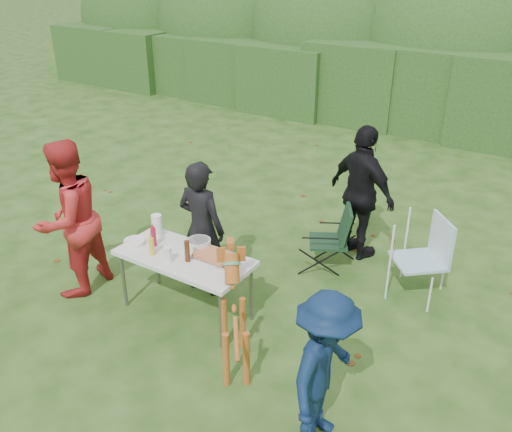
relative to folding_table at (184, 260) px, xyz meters
The scene contains 20 objects.
ground 0.72m from the folding_table, 19.55° to the left, with size 80.00×80.00×0.00m, color #1E4211.
hedge_row 8.08m from the folding_table, 88.58° to the left, with size 22.00×1.40×1.70m, color #23471C.
shrub_backdrop 9.72m from the folding_table, 88.81° to the left, with size 20.00×2.60×3.20m, color #3D6628.
folding_table is the anchor object (origin of this frame).
person_cook 0.52m from the folding_table, 105.26° to the left, with size 0.60×0.39×1.64m, color black.
person_red_jacket 1.47m from the folding_table, 167.09° to the right, with size 0.91×0.71×1.87m, color red.
person_black_puffy 2.50m from the folding_table, 63.98° to the left, with size 1.05×0.44×1.79m, color black.
child 2.18m from the folding_table, 19.96° to the right, with size 0.92×0.53×1.42m, color #0C1F40.
dog 1.05m from the folding_table, 24.04° to the right, with size 1.08×0.43×1.03m, color #A6571E, non-canonical shape.
camping_chair 1.96m from the folding_table, 62.38° to the left, with size 0.53×0.53×0.86m, color #16331E, non-canonical shape.
lawn_chair 2.69m from the folding_table, 40.44° to the left, with size 0.59×0.59×0.99m, color teal, non-canonical shape.
food_tray 0.34m from the folding_table, 24.95° to the left, with size 0.45×0.30×0.02m, color #B7B7BA.
focaccia_bread 0.34m from the folding_table, 24.95° to the left, with size 0.40×0.26×0.04m, color #CA744A.
mustard_bottle 0.38m from the folding_table, 151.99° to the right, with size 0.06×0.06×0.20m, color yellow.
ketchup_bottle 0.45m from the folding_table, behind, with size 0.06×0.06×0.22m, color maroon.
beer_bottle 0.21m from the folding_table, 31.80° to the right, with size 0.06×0.06×0.24m, color #47230F.
paper_towel_roll 0.61m from the folding_table, 160.46° to the left, with size 0.12×0.12×0.26m, color white.
cup_stack 0.24m from the folding_table, 106.44° to the right, with size 0.08×0.08×0.18m, color white.
pasta_bowl 0.25m from the folding_table, 82.38° to the left, with size 0.26×0.26×0.10m, color silver.
plate_stack 0.64m from the folding_table, behind, with size 0.24×0.24×0.05m, color white.
Camera 1 is at (3.16, -3.89, 3.71)m, focal length 38.00 mm.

